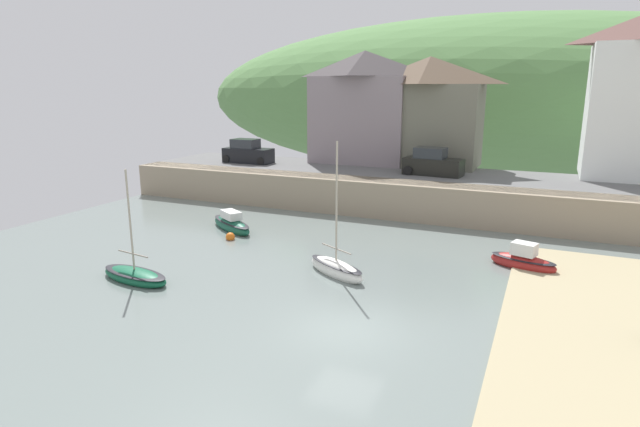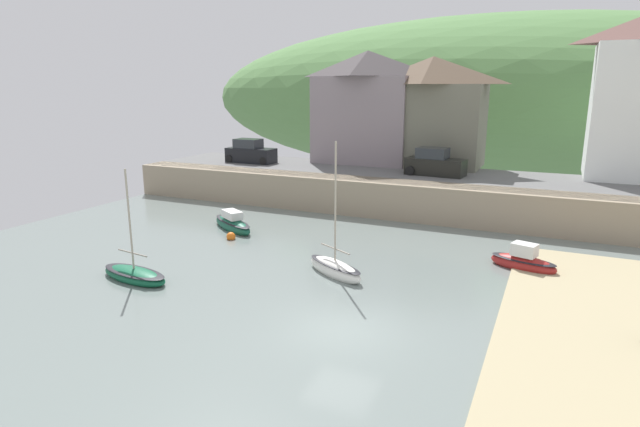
{
  "view_description": "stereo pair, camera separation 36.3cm",
  "coord_description": "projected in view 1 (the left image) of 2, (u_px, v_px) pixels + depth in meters",
  "views": [
    {
      "loc": [
        6.15,
        -16.13,
        8.51
      ],
      "look_at": [
        -4.68,
        8.25,
        2.0
      ],
      "focal_mm": 29.13,
      "sensor_mm": 36.0,
      "label": 1
    },
    {
      "loc": [
        6.48,
        -15.99,
        8.51
      ],
      "look_at": [
        -4.68,
        8.25,
        2.0
      ],
      "focal_mm": 29.13,
      "sensor_mm": 36.0,
      "label": 2
    }
  ],
  "objects": [
    {
      "name": "quay_seawall",
      "position": [
        442.0,
        199.0,
        33.98
      ],
      "size": [
        48.0,
        9.4,
        2.4
      ],
      "color": "gray",
      "rests_on": "ground"
    },
    {
      "name": "hillside_backdrop",
      "position": [
        496.0,
        99.0,
        66.43
      ],
      "size": [
        80.0,
        44.0,
        20.22
      ],
      "color": "#58884A",
      "rests_on": "ground"
    },
    {
      "name": "waterfront_building_left",
      "position": [
        364.0,
        106.0,
        42.74
      ],
      "size": [
        8.14,
        5.73,
        8.98
      ],
      "color": "gray",
      "rests_on": "ground"
    },
    {
      "name": "waterfront_building_centre",
      "position": [
        428.0,
        111.0,
        40.7
      ],
      "size": [
        8.29,
        5.29,
        8.41
      ],
      "color": "#6A6A5A",
      "rests_on": "ground"
    },
    {
      "name": "sailboat_nearest_shore",
      "position": [
        135.0,
        275.0,
        23.41
      ],
      "size": [
        3.97,
        1.85,
        5.24
      ],
      "rotation": [
        0.0,
        0.0,
        -0.14
      ],
      "color": "#125A39",
      "rests_on": "ground"
    },
    {
      "name": "rowboat_small_beached",
      "position": [
        231.0,
        224.0,
        31.8
      ],
      "size": [
        4.23,
        3.17,
        1.37
      ],
      "rotation": [
        0.0,
        0.0,
        -0.55
      ],
      "color": "#17563F",
      "rests_on": "ground"
    },
    {
      "name": "motorboat_with_cabin",
      "position": [
        336.0,
        268.0,
        24.09
      ],
      "size": [
        3.57,
        2.53,
        6.42
      ],
      "rotation": [
        0.0,
        0.0,
        -0.5
      ],
      "color": "white",
      "rests_on": "ground"
    },
    {
      "name": "sailboat_white_hull",
      "position": [
        523.0,
        261.0,
        25.03
      ],
      "size": [
        3.35,
        2.0,
        1.46
      ],
      "rotation": [
        0.0,
        0.0,
        -0.3
      ],
      "color": "maroon",
      "rests_on": "ground"
    },
    {
      "name": "parked_car_near_slipway",
      "position": [
        248.0,
        153.0,
        43.01
      ],
      "size": [
        4.12,
        1.82,
        1.95
      ],
      "rotation": [
        0.0,
        0.0,
        -0.01
      ],
      "color": "black",
      "rests_on": "ground"
    },
    {
      "name": "parked_car_by_wall",
      "position": [
        433.0,
        164.0,
        36.95
      ],
      "size": [
        4.25,
        2.1,
        1.95
      ],
      "rotation": [
        0.0,
        0.0,
        -0.1
      ],
      "color": "black",
      "rests_on": "ground"
    },
    {
      "name": "mooring_buoy",
      "position": [
        230.0,
        237.0,
        29.72
      ],
      "size": [
        0.53,
        0.53,
        0.53
      ],
      "color": "orange",
      "rests_on": "ground"
    }
  ]
}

